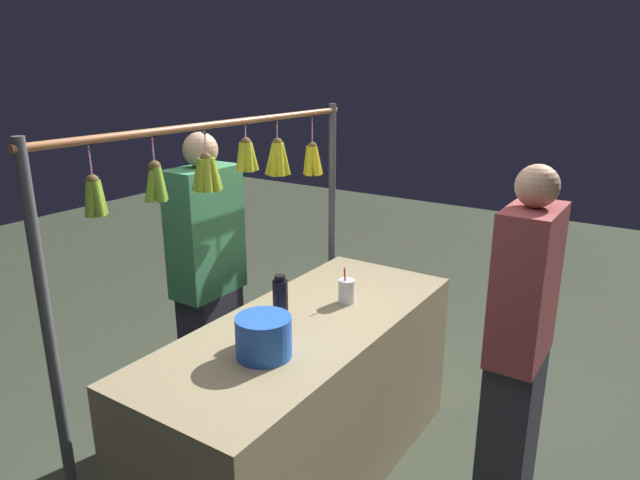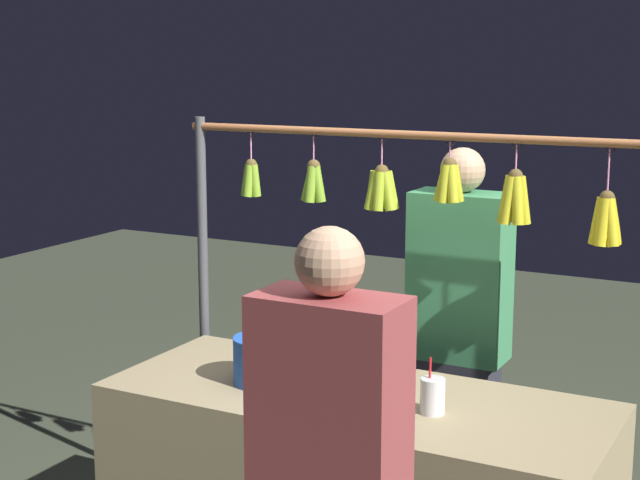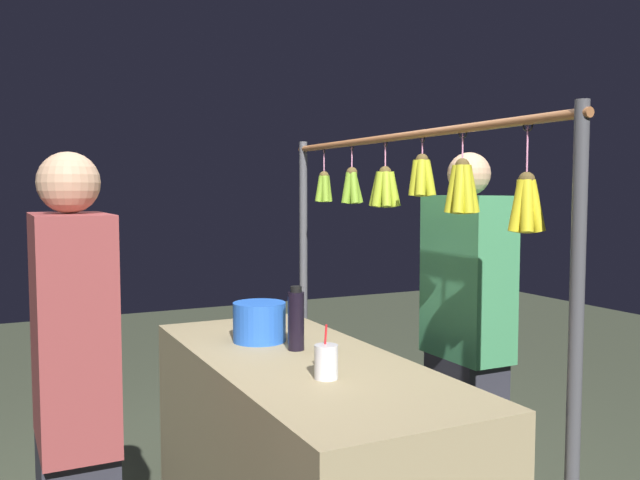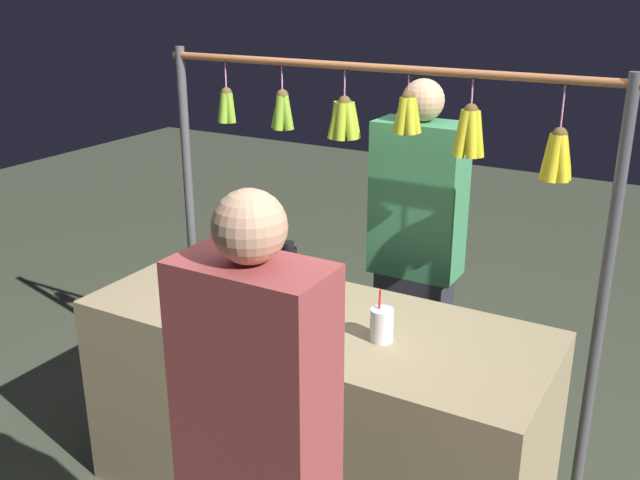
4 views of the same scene
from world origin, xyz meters
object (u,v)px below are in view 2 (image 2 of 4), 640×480
at_px(water_bottle, 328,352).
at_px(blue_bucket, 265,360).
at_px(drink_cup, 433,396).
at_px(vendor_person, 458,350).

xyz_separation_m(water_bottle, blue_bucket, (0.22, 0.08, -0.04)).
bearing_deg(blue_bucket, drink_cup, 179.79).
distance_m(blue_bucket, vendor_person, 0.91).
distance_m(water_bottle, blue_bucket, 0.24).
xyz_separation_m(water_bottle, drink_cup, (-0.44, 0.08, -0.07)).
bearing_deg(blue_bucket, water_bottle, -160.30).
xyz_separation_m(drink_cup, vendor_person, (0.19, -0.78, -0.08)).
bearing_deg(vendor_person, drink_cup, 103.85).
relative_size(blue_bucket, drink_cup, 1.21).
distance_m(water_bottle, vendor_person, 0.75).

